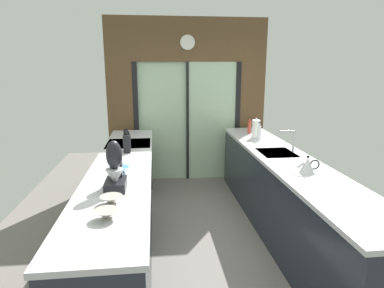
{
  "coord_description": "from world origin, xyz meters",
  "views": [
    {
      "loc": [
        -0.55,
        -3.13,
        1.92
      ],
      "look_at": [
        -0.09,
        0.92,
        0.96
      ],
      "focal_mm": 30.87,
      "sensor_mm": 36.0,
      "label": 1
    }
  ],
  "objects_px": {
    "mixing_bowl_mid": "(111,200)",
    "stand_mixer": "(115,171)",
    "soap_bottle_far": "(249,127)",
    "paper_towel_roll": "(256,129)",
    "mixing_bowl_far": "(121,169)",
    "kettle": "(308,166)",
    "knife_block": "(127,143)",
    "mixing_bowl_near": "(107,214)",
    "soap_bottle_near": "(259,132)",
    "oven_range": "(130,176)"
  },
  "relations": [
    {
      "from": "soap_bottle_far",
      "to": "paper_towel_roll",
      "type": "bearing_deg",
      "value": -90.0
    },
    {
      "from": "mixing_bowl_far",
      "to": "mixing_bowl_near",
      "type": "bearing_deg",
      "value": -90.0
    },
    {
      "from": "paper_towel_roll",
      "to": "oven_range",
      "type": "bearing_deg",
      "value": -175.34
    },
    {
      "from": "paper_towel_roll",
      "to": "mixing_bowl_mid",
      "type": "bearing_deg",
      "value": -129.3
    },
    {
      "from": "mixing_bowl_far",
      "to": "stand_mixer",
      "type": "height_order",
      "value": "stand_mixer"
    },
    {
      "from": "knife_block",
      "to": "stand_mixer",
      "type": "distance_m",
      "value": 1.24
    },
    {
      "from": "oven_range",
      "to": "mixing_bowl_far",
      "type": "xyz_separation_m",
      "value": [
        0.02,
        -1.27,
        0.5
      ]
    },
    {
      "from": "mixing_bowl_far",
      "to": "mixing_bowl_mid",
      "type": "bearing_deg",
      "value": -90.0
    },
    {
      "from": "knife_block",
      "to": "soap_bottle_near",
      "type": "relative_size",
      "value": 1.15
    },
    {
      "from": "stand_mixer",
      "to": "kettle",
      "type": "relative_size",
      "value": 1.82
    },
    {
      "from": "oven_range",
      "to": "stand_mixer",
      "type": "bearing_deg",
      "value": -89.38
    },
    {
      "from": "mixing_bowl_far",
      "to": "paper_towel_roll",
      "type": "xyz_separation_m",
      "value": [
        1.78,
        1.42,
        0.09
      ]
    },
    {
      "from": "stand_mixer",
      "to": "mixing_bowl_near",
      "type": "bearing_deg",
      "value": -90.0
    },
    {
      "from": "mixing_bowl_mid",
      "to": "paper_towel_roll",
      "type": "distance_m",
      "value": 2.81
    },
    {
      "from": "soap_bottle_near",
      "to": "mixing_bowl_far",
      "type": "bearing_deg",
      "value": -144.53
    },
    {
      "from": "mixing_bowl_mid",
      "to": "mixing_bowl_far",
      "type": "relative_size",
      "value": 1.03
    },
    {
      "from": "soap_bottle_near",
      "to": "mixing_bowl_mid",
      "type": "bearing_deg",
      "value": -131.35
    },
    {
      "from": "knife_block",
      "to": "stand_mixer",
      "type": "height_order",
      "value": "stand_mixer"
    },
    {
      "from": "oven_range",
      "to": "stand_mixer",
      "type": "xyz_separation_m",
      "value": [
        0.02,
        -1.72,
        0.63
      ]
    },
    {
      "from": "kettle",
      "to": "soap_bottle_near",
      "type": "bearing_deg",
      "value": 90.07
    },
    {
      "from": "mixing_bowl_mid",
      "to": "stand_mixer",
      "type": "xyz_separation_m",
      "value": [
        0.0,
        0.31,
        0.13
      ]
    },
    {
      "from": "paper_towel_roll",
      "to": "mixing_bowl_far",
      "type": "bearing_deg",
      "value": -141.4
    },
    {
      "from": "soap_bottle_far",
      "to": "oven_range",
      "type": "bearing_deg",
      "value": -165.16
    },
    {
      "from": "soap_bottle_near",
      "to": "paper_towel_roll",
      "type": "bearing_deg",
      "value": 90.0
    },
    {
      "from": "kettle",
      "to": "mixing_bowl_near",
      "type": "bearing_deg",
      "value": -156.35
    },
    {
      "from": "mixing_bowl_near",
      "to": "mixing_bowl_far",
      "type": "relative_size",
      "value": 1.05
    },
    {
      "from": "mixing_bowl_far",
      "to": "kettle",
      "type": "height_order",
      "value": "kettle"
    },
    {
      "from": "knife_block",
      "to": "oven_range",
      "type": "bearing_deg",
      "value": 92.19
    },
    {
      "from": "oven_range",
      "to": "soap_bottle_far",
      "type": "xyz_separation_m",
      "value": [
        1.8,
        0.48,
        0.57
      ]
    },
    {
      "from": "oven_range",
      "to": "knife_block",
      "type": "bearing_deg",
      "value": -87.81
    },
    {
      "from": "stand_mixer",
      "to": "kettle",
      "type": "bearing_deg",
      "value": 6.97
    },
    {
      "from": "soap_bottle_near",
      "to": "mixing_bowl_near",
      "type": "bearing_deg",
      "value": -128.07
    },
    {
      "from": "knife_block",
      "to": "paper_towel_roll",
      "type": "relative_size",
      "value": 1.01
    },
    {
      "from": "mixing_bowl_mid",
      "to": "knife_block",
      "type": "bearing_deg",
      "value": 90.0
    },
    {
      "from": "mixing_bowl_near",
      "to": "soap_bottle_far",
      "type": "height_order",
      "value": "soap_bottle_far"
    },
    {
      "from": "mixing_bowl_near",
      "to": "stand_mixer",
      "type": "bearing_deg",
      "value": 90.0
    },
    {
      "from": "kettle",
      "to": "paper_towel_roll",
      "type": "bearing_deg",
      "value": 90.06
    },
    {
      "from": "knife_block",
      "to": "stand_mixer",
      "type": "xyz_separation_m",
      "value": [
        0.0,
        -1.23,
        0.05
      ]
    },
    {
      "from": "oven_range",
      "to": "knife_block",
      "type": "relative_size",
      "value": 3.18
    },
    {
      "from": "stand_mixer",
      "to": "soap_bottle_near",
      "type": "height_order",
      "value": "stand_mixer"
    },
    {
      "from": "stand_mixer",
      "to": "mixing_bowl_mid",
      "type": "bearing_deg",
      "value": -90.0
    },
    {
      "from": "stand_mixer",
      "to": "paper_towel_roll",
      "type": "xyz_separation_m",
      "value": [
        1.78,
        1.86,
        -0.03
      ]
    },
    {
      "from": "knife_block",
      "to": "paper_towel_roll",
      "type": "height_order",
      "value": "knife_block"
    },
    {
      "from": "soap_bottle_near",
      "to": "soap_bottle_far",
      "type": "distance_m",
      "value": 0.48
    },
    {
      "from": "kettle",
      "to": "paper_towel_roll",
      "type": "xyz_separation_m",
      "value": [
        -0.0,
        1.64,
        0.05
      ]
    },
    {
      "from": "mixing_bowl_far",
      "to": "knife_block",
      "type": "bearing_deg",
      "value": 90.0
    },
    {
      "from": "oven_range",
      "to": "mixing_bowl_near",
      "type": "bearing_deg",
      "value": -89.54
    },
    {
      "from": "mixing_bowl_mid",
      "to": "paper_towel_roll",
      "type": "xyz_separation_m",
      "value": [
        1.78,
        2.18,
        0.09
      ]
    },
    {
      "from": "mixing_bowl_mid",
      "to": "kettle",
      "type": "relative_size",
      "value": 0.72
    },
    {
      "from": "stand_mixer",
      "to": "soap_bottle_far",
      "type": "xyz_separation_m",
      "value": [
        1.78,
        2.19,
        -0.06
      ]
    }
  ]
}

